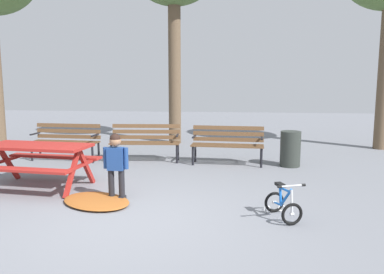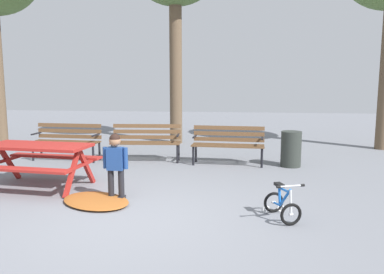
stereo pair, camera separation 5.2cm
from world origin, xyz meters
TOP-DOWN VIEW (x-y plane):
  - ground at (0.00, 0.00)m, footprint 36.00×36.00m
  - picnic_table at (-1.90, 1.34)m, footprint 1.92×1.51m
  - park_bench_far_left at (-2.44, 3.70)m, footprint 1.62×0.53m
  - park_bench_left at (-0.55, 3.80)m, footprint 1.63×0.57m
  - park_bench_right at (1.36, 3.65)m, footprint 1.62×0.54m
  - child_standing at (-0.33, 0.80)m, footprint 0.40×0.18m
  - kids_bicycle at (2.18, 0.24)m, footprint 0.51×0.63m
  - leaf_pile at (-0.59, 0.61)m, footprint 1.43×1.31m
  - trash_bin at (2.73, 3.57)m, footprint 0.44×0.44m

SIDE VIEW (x-z plane):
  - ground at x=0.00m, z-range 0.00..0.00m
  - leaf_pile at x=-0.59m, z-range 0.00..0.07m
  - kids_bicycle at x=2.18m, z-range -0.07..0.47m
  - trash_bin at x=2.73m, z-range 0.00..0.77m
  - park_bench_far_left at x=-2.44m, z-range 0.08..0.94m
  - park_bench_left at x=-0.55m, z-range 0.08..0.94m
  - park_bench_right at x=1.36m, z-range 0.08..0.94m
  - picnic_table at x=-1.90m, z-range 0.20..0.99m
  - child_standing at x=-0.33m, z-range 0.09..1.15m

